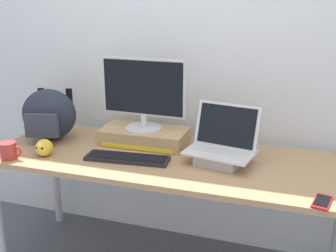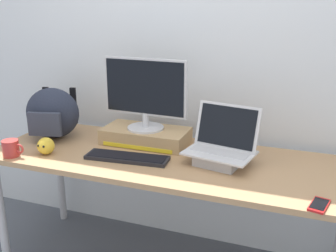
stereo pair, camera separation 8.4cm
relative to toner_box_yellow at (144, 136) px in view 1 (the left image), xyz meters
The scene contains 10 objects.
back_wall 0.63m from the toner_box_yellow, 54.74° to the left, with size 7.00×0.10×2.60m, color silver.
desk 0.29m from the toner_box_yellow, 39.31° to the right, with size 2.01×0.72×0.74m.
toner_box_yellow is the anchor object (origin of this frame).
desktop_monitor 0.26m from the toner_box_yellow, 92.97° to the right, with size 0.51×0.22×0.42m.
open_laptop 0.52m from the toner_box_yellow, 16.67° to the right, with size 0.39×0.31×0.30m.
external_keyboard 0.28m from the toner_box_yellow, 88.24° to the right, with size 0.46×0.17×0.02m.
messenger_backpack 0.60m from the toner_box_yellow, behind, with size 0.38×0.33×0.31m.
coffee_mug 0.76m from the toner_box_yellow, 143.39° to the right, with size 0.13×0.09×0.09m.
cell_phone 1.10m from the toner_box_yellow, 24.94° to the right, with size 0.10×0.15×0.01m.
plush_toy 0.58m from the toner_box_yellow, 141.42° to the right, with size 0.10×0.10×0.10m.
Camera 1 is at (0.64, -1.96, 1.57)m, focal length 43.06 mm.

